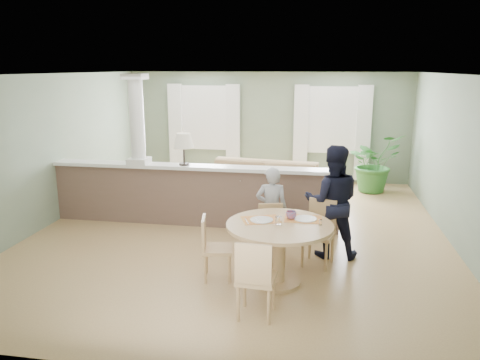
% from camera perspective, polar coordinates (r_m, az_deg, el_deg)
% --- Properties ---
extents(ground, '(8.00, 8.00, 0.00)m').
position_cam_1_polar(ground, '(8.28, 0.04, -6.22)').
color(ground, tan).
rests_on(ground, ground).
extents(room_shell, '(7.02, 8.02, 2.71)m').
position_cam_1_polar(room_shell, '(8.48, 0.57, 6.84)').
color(room_shell, gray).
rests_on(room_shell, ground).
extents(pony_wall, '(5.32, 0.38, 2.70)m').
position_cam_1_polar(pony_wall, '(8.48, -6.32, -0.85)').
color(pony_wall, brown).
rests_on(pony_wall, ground).
extents(sofa, '(3.09, 1.55, 0.86)m').
position_cam_1_polar(sofa, '(9.80, 2.48, -0.44)').
color(sofa, '#9B8054').
rests_on(sofa, ground).
extents(houseplant, '(1.60, 1.57, 1.34)m').
position_cam_1_polar(houseplant, '(11.16, 15.98, 2.03)').
color(houseplant, '#2D6729').
rests_on(houseplant, ground).
extents(dining_table, '(1.39, 1.39, 0.95)m').
position_cam_1_polar(dining_table, '(6.15, 4.87, -6.84)').
color(dining_table, tan).
rests_on(dining_table, ground).
extents(chair_far_boy, '(0.47, 0.47, 0.84)m').
position_cam_1_polar(chair_far_boy, '(6.96, 3.86, -6.10)').
color(chair_far_boy, tan).
rests_on(chair_far_boy, ground).
extents(chair_far_man, '(0.53, 0.53, 0.95)m').
position_cam_1_polar(chair_far_man, '(6.91, 9.71, -5.93)').
color(chair_far_man, tan).
rests_on(chair_far_man, ground).
extents(chair_near, '(0.45, 0.45, 0.95)m').
position_cam_1_polar(chair_near, '(5.36, 1.86, -11.63)').
color(chair_near, tan).
rests_on(chair_near, ground).
extents(chair_side, '(0.46, 0.46, 0.87)m').
position_cam_1_polar(chair_side, '(6.35, -3.42, -7.92)').
color(chair_side, tan).
rests_on(chair_side, ground).
extents(child_person, '(0.51, 0.35, 1.34)m').
position_cam_1_polar(child_person, '(7.23, 3.87, -3.63)').
color(child_person, '#99999E').
rests_on(child_person, ground).
extents(man_person, '(0.85, 0.68, 1.71)m').
position_cam_1_polar(man_person, '(7.11, 11.17, -2.61)').
color(man_person, black).
rests_on(man_person, ground).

